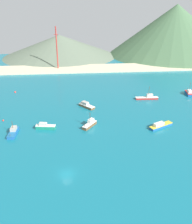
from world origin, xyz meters
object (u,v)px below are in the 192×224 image
object	(u,v)px
fishing_boat_3	(86,105)
buoy_2	(3,121)
radio_tower	(57,48)
fishing_boat_0	(90,124)
fishing_boat_6	(147,97)
fishing_boat_2	(13,132)
fishing_boat_10	(160,125)
fishing_boat_5	(189,93)
buoy_1	(15,92)
fishing_boat_4	(45,127)

from	to	relation	value
fishing_boat_3	buoy_2	distance (m)	34.88
radio_tower	fishing_boat_3	bearing A→B (deg)	-76.59
fishing_boat_0	fishing_boat_6	bearing A→B (deg)	41.10
fishing_boat_2	fishing_boat_10	distance (m)	53.29
fishing_boat_5	fishing_boat_6	xyz separation A→B (m)	(-22.35, -4.14, -0.14)
fishing_boat_0	radio_tower	bearing A→B (deg)	100.78
fishing_boat_0	buoy_2	distance (m)	34.41
fishing_boat_3	buoy_1	bearing A→B (deg)	147.96
fishing_boat_10	fishing_boat_0	bearing A→B (deg)	173.41
fishing_boat_2	buoy_2	distance (m)	12.52
fishing_boat_4	buoy_1	world-z (taller)	fishing_boat_4
fishing_boat_4	buoy_1	xyz separation A→B (m)	(-19.37, 41.01, -0.77)
fishing_boat_3	radio_tower	size ratio (longest dim) A/B	0.27
fishing_boat_2	fishing_boat_6	size ratio (longest dim) A/B	0.74
fishing_boat_2	fishing_boat_4	xyz separation A→B (m)	(10.87, 2.72, 0.14)
fishing_boat_0	fishing_boat_10	size ratio (longest dim) A/B	0.70
fishing_boat_6	buoy_1	bearing A→B (deg)	166.94
buoy_2	fishing_boat_5	bearing A→B (deg)	14.46
fishing_boat_0	buoy_2	bearing A→B (deg)	167.08
buoy_1	buoy_2	size ratio (longest dim) A/B	1.28
fishing_boat_5	fishing_boat_6	size ratio (longest dim) A/B	0.65
fishing_boat_2	fishing_boat_3	xyz separation A→B (m)	(26.94, 21.55, 0.04)
fishing_boat_0	fishing_boat_2	bearing A→B (deg)	-173.43
fishing_boat_3	fishing_boat_6	distance (m)	30.42
radio_tower	buoy_1	bearing A→B (deg)	-114.31
fishing_boat_4	fishing_boat_5	xyz separation A→B (m)	(68.00, 30.07, 0.04)
fishing_boat_0	buoy_1	world-z (taller)	fishing_boat_0
fishing_boat_0	fishing_boat_2	world-z (taller)	fishing_boat_0
fishing_boat_10	radio_tower	world-z (taller)	radio_tower
fishing_boat_10	buoy_1	xyz separation A→B (m)	(-61.79, 43.59, -0.62)
buoy_1	fishing_boat_5	bearing A→B (deg)	-7.14
fishing_boat_4	radio_tower	distance (m)	85.75
fishing_boat_5	fishing_boat_4	bearing A→B (deg)	-156.15
fishing_boat_10	radio_tower	distance (m)	97.82
buoy_1	radio_tower	world-z (taller)	radio_tower
fishing_boat_0	fishing_boat_4	distance (m)	16.42
fishing_boat_0	fishing_boat_2	xyz separation A→B (m)	(-27.29, -3.14, -0.20)
fishing_boat_4	radio_tower	xyz separation A→B (m)	(0.36, 84.69, 13.45)
fishing_boat_4	fishing_boat_0	bearing A→B (deg)	1.47
buoy_1	fishing_boat_4	bearing A→B (deg)	-64.72
buoy_1	fishing_boat_3	bearing A→B (deg)	-32.04
fishing_boat_0	fishing_boat_6	xyz separation A→B (m)	(29.24, 25.50, -0.17)
fishing_boat_6	fishing_boat_0	bearing A→B (deg)	-138.90
fishing_boat_4	radio_tower	size ratio (longest dim) A/B	0.26
fishing_boat_10	buoy_1	distance (m)	75.62
fishing_boat_3	fishing_boat_10	world-z (taller)	fishing_boat_3
fishing_boat_3	fishing_boat_5	bearing A→B (deg)	12.21
fishing_boat_3	fishing_boat_5	xyz separation A→B (m)	(51.93, 11.24, 0.14)
fishing_boat_0	buoy_1	distance (m)	54.12
fishing_boat_2	buoy_2	size ratio (longest dim) A/B	10.75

